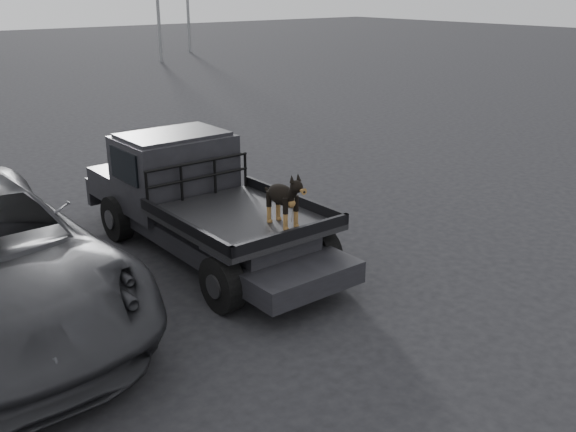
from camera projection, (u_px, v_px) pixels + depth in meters
ground at (280, 292)px, 8.91m from camera, size 120.00×120.00×0.00m
flatbed_ute at (207, 227)px, 10.02m from camera, size 2.00×5.40×0.92m
ute_cab at (174, 160)px, 10.41m from camera, size 1.72×1.30×0.88m
headache_rack at (199, 180)px, 9.91m from camera, size 1.80×0.08×0.55m
dog at (282, 199)px, 8.70m from camera, size 0.32×0.60×0.74m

